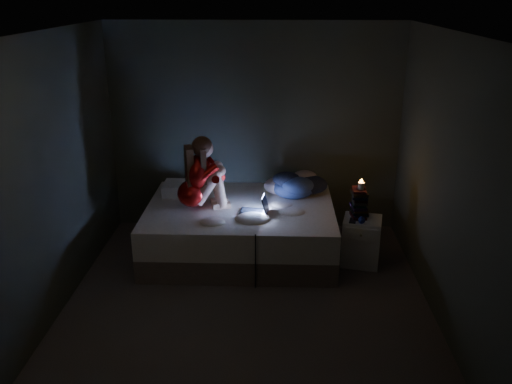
{
  "coord_description": "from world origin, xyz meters",
  "views": [
    {
      "loc": [
        0.26,
        -4.68,
        2.93
      ],
      "look_at": [
        0.05,
        1.0,
        0.8
      ],
      "focal_mm": 38.01,
      "sensor_mm": 36.0,
      "label": 1
    }
  ],
  "objects_px": {
    "woman": "(191,173)",
    "candle": "(361,186)",
    "nightstand": "(361,241)",
    "laptop": "(253,204)",
    "bed": "(241,229)",
    "phone": "(355,222)"
  },
  "relations": [
    {
      "from": "bed",
      "to": "woman",
      "type": "distance_m",
      "value": 0.9
    },
    {
      "from": "nightstand",
      "to": "phone",
      "type": "distance_m",
      "value": 0.31
    },
    {
      "from": "phone",
      "to": "bed",
      "type": "bearing_deg",
      "value": 167.06
    },
    {
      "from": "bed",
      "to": "laptop",
      "type": "distance_m",
      "value": 0.48
    },
    {
      "from": "bed",
      "to": "laptop",
      "type": "relative_size",
      "value": 6.89
    },
    {
      "from": "nightstand",
      "to": "laptop",
      "type": "bearing_deg",
      "value": -169.42
    },
    {
      "from": "nightstand",
      "to": "candle",
      "type": "bearing_deg",
      "value": 134.78
    },
    {
      "from": "bed",
      "to": "candle",
      "type": "xyz_separation_m",
      "value": [
        1.34,
        -0.17,
        0.62
      ]
    },
    {
      "from": "bed",
      "to": "woman",
      "type": "relative_size",
      "value": 2.56
    },
    {
      "from": "nightstand",
      "to": "bed",
      "type": "bearing_deg",
      "value": -177.47
    },
    {
      "from": "woman",
      "to": "candle",
      "type": "relative_size",
      "value": 10.47
    },
    {
      "from": "bed",
      "to": "candle",
      "type": "distance_m",
      "value": 1.49
    },
    {
      "from": "bed",
      "to": "nightstand",
      "type": "distance_m",
      "value": 1.4
    },
    {
      "from": "woman",
      "to": "phone",
      "type": "distance_m",
      "value": 1.88
    },
    {
      "from": "laptop",
      "to": "candle",
      "type": "bearing_deg",
      "value": 8.26
    },
    {
      "from": "woman",
      "to": "laptop",
      "type": "height_order",
      "value": "woman"
    },
    {
      "from": "laptop",
      "to": "candle",
      "type": "xyz_separation_m",
      "value": [
        1.18,
        0.03,
        0.21
      ]
    },
    {
      "from": "laptop",
      "to": "nightstand",
      "type": "bearing_deg",
      "value": 5.57
    },
    {
      "from": "nightstand",
      "to": "phone",
      "type": "height_order",
      "value": "phone"
    },
    {
      "from": "woman",
      "to": "candle",
      "type": "xyz_separation_m",
      "value": [
        1.88,
        -0.09,
        -0.1
      ]
    },
    {
      "from": "woman",
      "to": "nightstand",
      "type": "distance_m",
      "value": 2.05
    },
    {
      "from": "bed",
      "to": "phone",
      "type": "relative_size",
      "value": 15.31
    }
  ]
}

